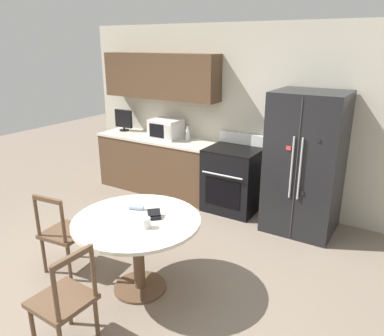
{
  "coord_description": "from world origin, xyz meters",
  "views": [
    {
      "loc": [
        2.34,
        -2.34,
        2.33
      ],
      "look_at": [
        0.17,
        1.15,
        0.95
      ],
      "focal_mm": 35.0,
      "sensor_mm": 36.0,
      "label": 1
    }
  ],
  "objects_px": {
    "oven_range": "(233,179)",
    "candle_glass": "(146,223)",
    "microwave": "(166,129)",
    "dining_chair_left": "(64,233)",
    "counter_bottle": "(188,135)",
    "wallet": "(154,215)",
    "refrigerator": "(305,163)",
    "dining_chair_near": "(64,301)",
    "countertop_tv": "(124,120)"
  },
  "relations": [
    {
      "from": "oven_range",
      "to": "candle_glass",
      "type": "distance_m",
      "value": 2.31
    },
    {
      "from": "microwave",
      "to": "dining_chair_left",
      "type": "distance_m",
      "value": 2.51
    },
    {
      "from": "counter_bottle",
      "to": "wallet",
      "type": "relative_size",
      "value": 1.39
    },
    {
      "from": "wallet",
      "to": "refrigerator",
      "type": "bearing_deg",
      "value": 67.45
    },
    {
      "from": "oven_range",
      "to": "dining_chair_left",
      "type": "xyz_separation_m",
      "value": [
        -0.82,
        -2.35,
        -0.03
      ]
    },
    {
      "from": "oven_range",
      "to": "microwave",
      "type": "height_order",
      "value": "microwave"
    },
    {
      "from": "dining_chair_left",
      "to": "dining_chair_near",
      "type": "height_order",
      "value": "same"
    },
    {
      "from": "microwave",
      "to": "dining_chair_near",
      "type": "bearing_deg",
      "value": -67.88
    },
    {
      "from": "counter_bottle",
      "to": "dining_chair_left",
      "type": "relative_size",
      "value": 0.27
    },
    {
      "from": "oven_range",
      "to": "dining_chair_near",
      "type": "bearing_deg",
      "value": -88.87
    },
    {
      "from": "microwave",
      "to": "refrigerator",
      "type": "bearing_deg",
      "value": -3.04
    },
    {
      "from": "refrigerator",
      "to": "counter_bottle",
      "type": "height_order",
      "value": "refrigerator"
    },
    {
      "from": "refrigerator",
      "to": "candle_glass",
      "type": "xyz_separation_m",
      "value": [
        -0.78,
        -2.21,
        -0.09
      ]
    },
    {
      "from": "dining_chair_near",
      "to": "candle_glass",
      "type": "distance_m",
      "value": 0.9
    },
    {
      "from": "oven_range",
      "to": "wallet",
      "type": "bearing_deg",
      "value": -85.09
    },
    {
      "from": "refrigerator",
      "to": "countertop_tv",
      "type": "xyz_separation_m",
      "value": [
        -3.14,
        0.17,
        0.2
      ]
    },
    {
      "from": "countertop_tv",
      "to": "dining_chair_left",
      "type": "xyz_separation_m",
      "value": [
        1.31,
        -2.45,
        -0.65
      ]
    },
    {
      "from": "microwave",
      "to": "dining_chair_left",
      "type": "relative_size",
      "value": 0.51
    },
    {
      "from": "dining_chair_near",
      "to": "wallet",
      "type": "distance_m",
      "value": 1.07
    },
    {
      "from": "countertop_tv",
      "to": "dining_chair_left",
      "type": "height_order",
      "value": "countertop_tv"
    },
    {
      "from": "microwave",
      "to": "oven_range",
      "type": "bearing_deg",
      "value": -2.66
    },
    {
      "from": "wallet",
      "to": "dining_chair_near",
      "type": "bearing_deg",
      "value": -96.71
    },
    {
      "from": "counter_bottle",
      "to": "wallet",
      "type": "bearing_deg",
      "value": -64.94
    },
    {
      "from": "counter_bottle",
      "to": "candle_glass",
      "type": "bearing_deg",
      "value": -65.61
    },
    {
      "from": "refrigerator",
      "to": "dining_chair_near",
      "type": "relative_size",
      "value": 1.98
    },
    {
      "from": "dining_chair_near",
      "to": "wallet",
      "type": "height_order",
      "value": "dining_chair_near"
    },
    {
      "from": "candle_glass",
      "to": "wallet",
      "type": "height_order",
      "value": "candle_glass"
    },
    {
      "from": "counter_bottle",
      "to": "countertop_tv",
      "type": "bearing_deg",
      "value": -179.52
    },
    {
      "from": "dining_chair_left",
      "to": "wallet",
      "type": "height_order",
      "value": "dining_chair_left"
    },
    {
      "from": "dining_chair_near",
      "to": "countertop_tv",
      "type": "bearing_deg",
      "value": 36.37
    },
    {
      "from": "refrigerator",
      "to": "candle_glass",
      "type": "relative_size",
      "value": 18.98
    },
    {
      "from": "countertop_tv",
      "to": "candle_glass",
      "type": "relative_size",
      "value": 3.8
    },
    {
      "from": "refrigerator",
      "to": "microwave",
      "type": "bearing_deg",
      "value": 176.96
    },
    {
      "from": "refrigerator",
      "to": "dining_chair_near",
      "type": "height_order",
      "value": "refrigerator"
    },
    {
      "from": "countertop_tv",
      "to": "wallet",
      "type": "relative_size",
      "value": 2.05
    },
    {
      "from": "refrigerator",
      "to": "counter_bottle",
      "type": "xyz_separation_m",
      "value": [
        -1.86,
        0.18,
        0.1
      ]
    },
    {
      "from": "dining_chair_left",
      "to": "countertop_tv",
      "type": "bearing_deg",
      "value": 111.26
    },
    {
      "from": "oven_range",
      "to": "dining_chair_near",
      "type": "height_order",
      "value": "oven_range"
    },
    {
      "from": "candle_glass",
      "to": "wallet",
      "type": "bearing_deg",
      "value": 106.51
    },
    {
      "from": "countertop_tv",
      "to": "oven_range",
      "type": "bearing_deg",
      "value": -2.79
    },
    {
      "from": "counter_bottle",
      "to": "dining_chair_left",
      "type": "xyz_separation_m",
      "value": [
        0.03,
        -2.46,
        -0.56
      ]
    },
    {
      "from": "microwave",
      "to": "dining_chair_left",
      "type": "xyz_separation_m",
      "value": [
        0.39,
        -2.4,
        -0.61
      ]
    },
    {
      "from": "refrigerator",
      "to": "dining_chair_near",
      "type": "distance_m",
      "value": 3.2
    },
    {
      "from": "oven_range",
      "to": "counter_bottle",
      "type": "xyz_separation_m",
      "value": [
        -0.85,
        0.11,
        0.52
      ]
    },
    {
      "from": "countertop_tv",
      "to": "counter_bottle",
      "type": "relative_size",
      "value": 1.47
    },
    {
      "from": "refrigerator",
      "to": "wallet",
      "type": "distance_m",
      "value": 2.19
    },
    {
      "from": "candle_glass",
      "to": "wallet",
      "type": "relative_size",
      "value": 0.54
    },
    {
      "from": "microwave",
      "to": "counter_bottle",
      "type": "xyz_separation_m",
      "value": [
        0.37,
        0.06,
        -0.06
      ]
    },
    {
      "from": "countertop_tv",
      "to": "microwave",
      "type": "bearing_deg",
      "value": -2.97
    },
    {
      "from": "counter_bottle",
      "to": "dining_chair_left",
      "type": "height_order",
      "value": "counter_bottle"
    }
  ]
}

